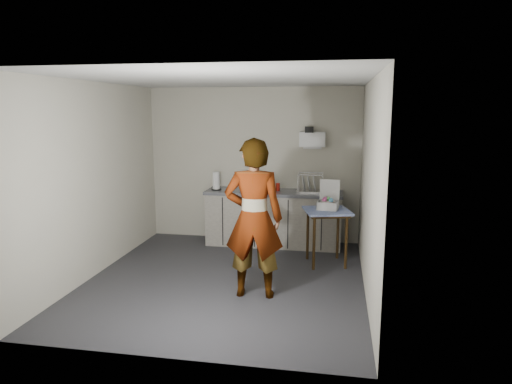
% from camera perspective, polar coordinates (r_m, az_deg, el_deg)
% --- Properties ---
extents(ground, '(4.00, 4.00, 0.00)m').
position_cam_1_polar(ground, '(6.20, -3.75, -10.83)').
color(ground, '#26262B').
rests_on(ground, ground).
extents(wall_back, '(3.60, 0.02, 2.60)m').
position_cam_1_polar(wall_back, '(7.79, -0.36, 3.42)').
color(wall_back, beige).
rests_on(wall_back, ground).
extents(wall_right, '(0.02, 4.00, 2.60)m').
position_cam_1_polar(wall_right, '(5.70, 13.84, 0.57)').
color(wall_right, beige).
rests_on(wall_right, ground).
extents(wall_left, '(0.02, 4.00, 2.60)m').
position_cam_1_polar(wall_left, '(6.52, -19.35, 1.49)').
color(wall_left, beige).
rests_on(wall_left, ground).
extents(ceiling, '(3.60, 4.00, 0.01)m').
position_cam_1_polar(ceiling, '(5.80, -4.06, 13.85)').
color(ceiling, white).
rests_on(ceiling, wall_back).
extents(kitchen_counter, '(2.24, 0.62, 0.91)m').
position_cam_1_polar(kitchen_counter, '(7.60, 2.22, -3.46)').
color(kitchen_counter, black).
rests_on(kitchen_counter, ground).
extents(wall_shelf, '(0.42, 0.18, 0.37)m').
position_cam_1_polar(wall_shelf, '(7.56, 7.05, 6.53)').
color(wall_shelf, white).
rests_on(wall_shelf, ground).
extents(side_table, '(0.76, 0.76, 0.81)m').
position_cam_1_polar(side_table, '(6.66, 8.86, -3.10)').
color(side_table, '#32210B').
rests_on(side_table, ground).
extents(standing_man, '(0.74, 0.52, 1.92)m').
position_cam_1_polar(standing_man, '(5.41, -0.29, -3.34)').
color(standing_man, '#B2A593').
rests_on(standing_man, ground).
extents(soap_bottle, '(0.15, 0.15, 0.28)m').
position_cam_1_polar(soap_bottle, '(7.38, 1.50, 1.06)').
color(soap_bottle, black).
rests_on(soap_bottle, kitchen_counter).
extents(soda_can, '(0.07, 0.07, 0.13)m').
position_cam_1_polar(soda_can, '(7.52, 2.75, 0.64)').
color(soda_can, '#B61D12').
rests_on(soda_can, kitchen_counter).
extents(dark_bottle, '(0.07, 0.07, 0.24)m').
position_cam_1_polar(dark_bottle, '(7.60, -0.00, 1.18)').
color(dark_bottle, black).
rests_on(dark_bottle, kitchen_counter).
extents(paper_towel, '(0.17, 0.17, 0.30)m').
position_cam_1_polar(paper_towel, '(7.61, -4.99, 1.34)').
color(paper_towel, black).
rests_on(paper_towel, kitchen_counter).
extents(dish_rack, '(0.43, 0.33, 0.30)m').
position_cam_1_polar(dish_rack, '(7.48, 6.73, 0.57)').
color(dish_rack, silver).
rests_on(dish_rack, kitchen_counter).
extents(bakery_box, '(0.32, 0.33, 0.41)m').
position_cam_1_polar(bakery_box, '(6.69, 8.99, -1.31)').
color(bakery_box, white).
rests_on(bakery_box, side_table).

